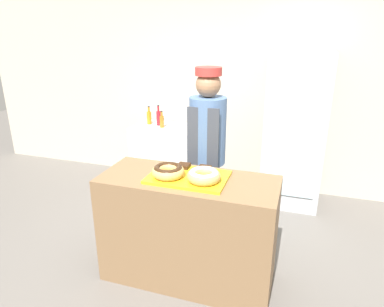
% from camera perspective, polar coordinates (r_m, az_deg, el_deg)
% --- Properties ---
extents(ground_plane, '(14.00, 14.00, 0.00)m').
position_cam_1_polar(ground_plane, '(3.26, -0.58, -19.58)').
color(ground_plane, '#66605B').
extents(wall_back, '(8.00, 0.06, 2.70)m').
position_cam_1_polar(wall_back, '(4.65, 7.95, 10.67)').
color(wall_back, '#BCB29E').
rests_on(wall_back, ground_plane).
extents(display_counter, '(1.45, 0.60, 0.95)m').
position_cam_1_polar(display_counter, '(2.99, -0.61, -12.53)').
color(display_counter, brown).
rests_on(display_counter, ground_plane).
extents(serving_tray, '(0.63, 0.43, 0.02)m').
position_cam_1_polar(serving_tray, '(2.76, -0.65, -3.96)').
color(serving_tray, yellow).
rests_on(serving_tray, display_counter).
extents(donut_chocolate_glaze, '(0.26, 0.26, 0.09)m').
position_cam_1_polar(donut_chocolate_glaze, '(2.73, -4.01, -2.88)').
color(donut_chocolate_glaze, tan).
rests_on(donut_chocolate_glaze, serving_tray).
extents(donut_light_glaze, '(0.26, 0.26, 0.09)m').
position_cam_1_polar(donut_light_glaze, '(2.64, 1.97, -3.66)').
color(donut_light_glaze, tan).
rests_on(donut_light_glaze, serving_tray).
extents(brownie_back_left, '(0.10, 0.10, 0.03)m').
position_cam_1_polar(brownie_back_left, '(2.91, -1.39, -2.07)').
color(brownie_back_left, '#382111').
rests_on(brownie_back_left, serving_tray).
extents(brownie_back_right, '(0.10, 0.10, 0.03)m').
position_cam_1_polar(brownie_back_right, '(2.86, 2.08, -2.49)').
color(brownie_back_right, '#382111').
rests_on(brownie_back_right, serving_tray).
extents(baker_person, '(0.35, 0.35, 1.77)m').
position_cam_1_polar(baker_person, '(3.32, 2.52, 0.01)').
color(baker_person, '#4C4C51').
rests_on(baker_person, ground_plane).
extents(beverage_fridge, '(0.69, 0.63, 1.86)m').
position_cam_1_polar(beverage_fridge, '(4.30, 16.75, 3.56)').
color(beverage_fridge, '#ADB2B7').
rests_on(beverage_fridge, ground_plane).
extents(chest_freezer, '(0.86, 0.60, 0.85)m').
position_cam_1_polar(chest_freezer, '(4.79, -4.24, -0.35)').
color(chest_freezer, silver).
rests_on(chest_freezer, ground_plane).
extents(bottle_orange, '(0.06, 0.06, 0.25)m').
position_cam_1_polar(bottle_orange, '(4.79, -7.16, 6.03)').
color(bottle_orange, orange).
rests_on(bottle_orange, chest_freezer).
extents(bottle_red, '(0.06, 0.06, 0.28)m').
position_cam_1_polar(bottle_red, '(4.72, -5.59, 6.00)').
color(bottle_red, red).
rests_on(bottle_red, chest_freezer).
extents(bottle_amber, '(0.06, 0.06, 0.22)m').
position_cam_1_polar(bottle_amber, '(4.61, -5.04, 5.41)').
color(bottle_amber, '#99661E').
rests_on(bottle_amber, chest_freezer).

